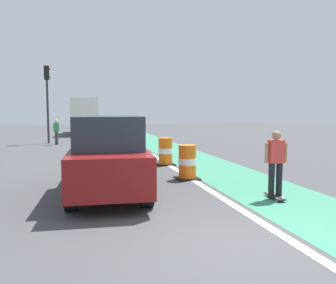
{
  "coord_description": "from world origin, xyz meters",
  "views": [
    {
      "loc": [
        -2.46,
        -5.08,
        2.18
      ],
      "look_at": [
        0.42,
        6.47,
        1.1
      ],
      "focal_mm": 37.24,
      "sensor_mm": 36.0,
      "label": 1
    }
  ],
  "objects_px": {
    "parked_suv_nearest": "(108,155)",
    "traffic_barrel_front": "(187,162)",
    "skateboarder_on_lane": "(276,162)",
    "pedestrian_crossing": "(56,131)",
    "traffic_light_corner": "(47,90)",
    "traffic_barrel_mid": "(165,152)",
    "delivery_truck_down_block": "(85,114)"
  },
  "relations": [
    {
      "from": "traffic_barrel_front",
      "to": "delivery_truck_down_block",
      "type": "height_order",
      "value": "delivery_truck_down_block"
    },
    {
      "from": "traffic_barrel_front",
      "to": "pedestrian_crossing",
      "type": "distance_m",
      "value": 13.6
    },
    {
      "from": "traffic_barrel_front",
      "to": "traffic_light_corner",
      "type": "bearing_deg",
      "value": 111.23
    },
    {
      "from": "skateboarder_on_lane",
      "to": "traffic_barrel_mid",
      "type": "xyz_separation_m",
      "value": [
        -1.35,
        5.95,
        -0.38
      ]
    },
    {
      "from": "parked_suv_nearest",
      "to": "delivery_truck_down_block",
      "type": "relative_size",
      "value": 0.61
    },
    {
      "from": "skateboarder_on_lane",
      "to": "pedestrian_crossing",
      "type": "xyz_separation_m",
      "value": [
        -6.16,
        15.66,
        -0.05
      ]
    },
    {
      "from": "traffic_barrel_front",
      "to": "parked_suv_nearest",
      "type": "bearing_deg",
      "value": -151.33
    },
    {
      "from": "pedestrian_crossing",
      "to": "traffic_barrel_front",
      "type": "bearing_deg",
      "value": -69.28
    },
    {
      "from": "traffic_barrel_mid",
      "to": "delivery_truck_down_block",
      "type": "distance_m",
      "value": 20.19
    },
    {
      "from": "traffic_light_corner",
      "to": "pedestrian_crossing",
      "type": "distance_m",
      "value": 2.93
    },
    {
      "from": "traffic_barrel_front",
      "to": "pedestrian_crossing",
      "type": "relative_size",
      "value": 0.68
    },
    {
      "from": "parked_suv_nearest",
      "to": "traffic_light_corner",
      "type": "xyz_separation_m",
      "value": [
        -2.79,
        15.28,
        2.47
      ]
    },
    {
      "from": "skateboarder_on_lane",
      "to": "delivery_truck_down_block",
      "type": "bearing_deg",
      "value": 99.32
    },
    {
      "from": "skateboarder_on_lane",
      "to": "traffic_light_corner",
      "type": "distance_m",
      "value": 18.29
    },
    {
      "from": "traffic_barrel_mid",
      "to": "delivery_truck_down_block",
      "type": "relative_size",
      "value": 0.14
    },
    {
      "from": "skateboarder_on_lane",
      "to": "parked_suv_nearest",
      "type": "xyz_separation_m",
      "value": [
        -3.95,
        1.53,
        0.12
      ]
    },
    {
      "from": "traffic_barrel_front",
      "to": "traffic_light_corner",
      "type": "relative_size",
      "value": 0.21
    },
    {
      "from": "traffic_barrel_mid",
      "to": "delivery_truck_down_block",
      "type": "bearing_deg",
      "value": 98.28
    },
    {
      "from": "traffic_barrel_mid",
      "to": "traffic_light_corner",
      "type": "bearing_deg",
      "value": 116.41
    },
    {
      "from": "pedestrian_crossing",
      "to": "traffic_barrel_mid",
      "type": "bearing_deg",
      "value": -63.62
    },
    {
      "from": "traffic_barrel_front",
      "to": "traffic_barrel_mid",
      "type": "relative_size",
      "value": 1.0
    },
    {
      "from": "skateboarder_on_lane",
      "to": "pedestrian_crossing",
      "type": "relative_size",
      "value": 1.05
    },
    {
      "from": "parked_suv_nearest",
      "to": "traffic_barrel_front",
      "type": "bearing_deg",
      "value": 28.67
    },
    {
      "from": "parked_suv_nearest",
      "to": "delivery_truck_down_block",
      "type": "distance_m",
      "value": 24.37
    },
    {
      "from": "skateboarder_on_lane",
      "to": "traffic_barrel_mid",
      "type": "relative_size",
      "value": 1.55
    },
    {
      "from": "traffic_barrel_mid",
      "to": "parked_suv_nearest",
      "type": "bearing_deg",
      "value": -120.47
    },
    {
      "from": "parked_suv_nearest",
      "to": "pedestrian_crossing",
      "type": "distance_m",
      "value": 14.3
    },
    {
      "from": "skateboarder_on_lane",
      "to": "pedestrian_crossing",
      "type": "bearing_deg",
      "value": 111.49
    },
    {
      "from": "parked_suv_nearest",
      "to": "traffic_light_corner",
      "type": "bearing_deg",
      "value": 100.36
    },
    {
      "from": "delivery_truck_down_block",
      "to": "traffic_light_corner",
      "type": "xyz_separation_m",
      "value": [
        -2.49,
        -9.08,
        1.65
      ]
    },
    {
      "from": "skateboarder_on_lane",
      "to": "traffic_light_corner",
      "type": "height_order",
      "value": "traffic_light_corner"
    },
    {
      "from": "traffic_barrel_mid",
      "to": "delivery_truck_down_block",
      "type": "height_order",
      "value": "delivery_truck_down_block"
    }
  ]
}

